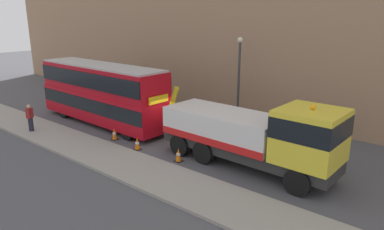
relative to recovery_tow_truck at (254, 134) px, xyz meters
name	(u,v)px	position (x,y,z in m)	size (l,w,h in m)	color
ground_plane	(174,140)	(-5.59, 0.47, -1.76)	(120.00, 120.00, 0.00)	#4C4C51
near_kerb	(118,161)	(-5.59, -3.73, -1.68)	(60.00, 2.80, 0.15)	gray
building_facade	(245,2)	(-5.59, 7.98, 6.31)	(60.00, 1.50, 16.00)	#9E7A5B
recovery_tow_truck	(254,134)	(0.00, 0.00, 0.00)	(10.18, 2.88, 3.67)	#2D2D2D
double_decker_bus	(102,91)	(-11.69, 0.01, 0.47)	(11.10, 2.85, 4.06)	#B70C19
pedestrian_onlooker	(30,118)	(-13.48, -4.21, -0.77)	(0.42, 0.48, 1.71)	#232333
traffic_cone_near_bus	(114,134)	(-8.46, -1.65, -1.42)	(0.36, 0.36, 0.72)	orange
traffic_cone_midway	(137,144)	(-6.16, -1.91, -1.42)	(0.36, 0.36, 0.72)	orange
traffic_cone_near_truck	(178,155)	(-3.31, -1.70, -1.42)	(0.36, 0.36, 0.72)	orange
street_lamp	(239,73)	(-4.52, 5.79, 1.71)	(0.36, 0.36, 5.83)	#38383D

